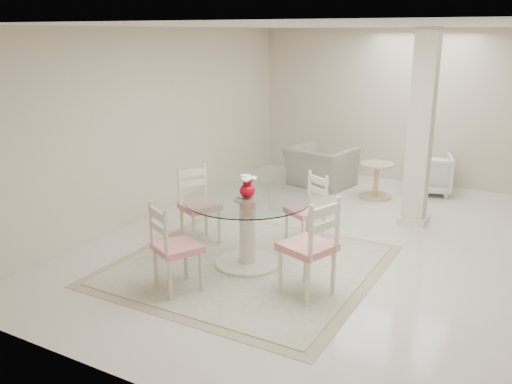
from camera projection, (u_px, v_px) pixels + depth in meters
The scene contains 13 objects.
ground at pixel (348, 246), 6.92m from camera, with size 7.00×7.00×0.00m, color beige.
room_shell at pixel (356, 100), 6.40m from camera, with size 6.02×7.02×2.71m.
column at pixel (421, 129), 7.39m from camera, with size 0.30×0.30×2.70m, color beige.
area_rug at pixel (248, 265), 6.34m from camera, with size 2.89×2.89×0.02m.
dining_table at pixel (248, 232), 6.23m from camera, with size 1.44×1.44×0.83m.
red_vase at pixel (247, 187), 6.07m from camera, with size 0.21×0.19×0.27m.
dining_chair_east at pixel (313, 241), 5.42m from camera, with size 0.60×0.60×1.19m.
dining_chair_north at pixel (310, 205), 6.82m from camera, with size 0.56×0.56×1.03m.
dining_chair_west at pixel (197, 199), 6.93m from camera, with size 0.59×0.59×1.09m.
dining_chair_south at pixel (171, 241), 5.55m from camera, with size 0.58×0.58×1.08m.
recliner_taupe at pixel (321, 167), 9.55m from camera, with size 1.06×0.93×0.69m, color gray.
armchair_white at pixel (429, 173), 9.14m from camera, with size 0.71×0.73×0.67m, color silver.
side_table at pixel (376, 182), 8.88m from camera, with size 0.55×0.55×0.58m.
Camera 1 is at (2.10, -6.20, 2.64)m, focal length 38.00 mm.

